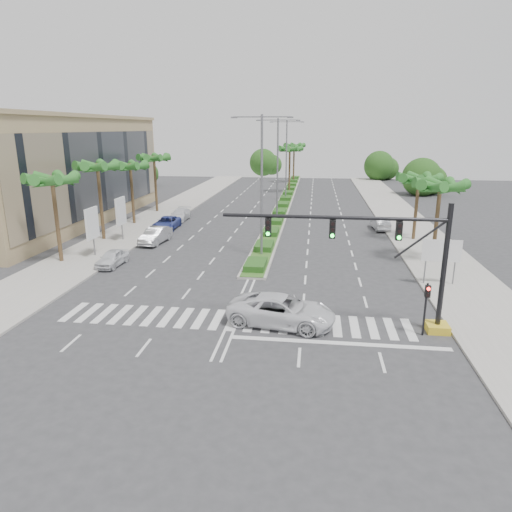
{
  "coord_description": "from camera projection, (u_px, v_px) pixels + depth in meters",
  "views": [
    {
      "loc": [
        4.49,
        -24.44,
        10.95
      ],
      "look_at": [
        0.87,
        3.51,
        3.0
      ],
      "focal_mm": 32.0,
      "sensor_mm": 36.0,
      "label": 1
    }
  ],
  "objects": [
    {
      "name": "streetlight_far",
      "position": [
        286.0,
        156.0,
        68.91
      ],
      "size": [
        5.1,
        0.25,
        12.0
      ],
      "color": "slate",
      "rests_on": "ground"
    },
    {
      "name": "pedestrian_signal",
      "position": [
        426.0,
        301.0,
        24.34
      ],
      "size": [
        0.28,
        0.36,
        3.0
      ],
      "color": "black",
      "rests_on": "ground"
    },
    {
      "name": "ground",
      "position": [
        234.0,
        320.0,
        26.85
      ],
      "size": [
        160.0,
        160.0,
        0.0
      ],
      "primitive_type": "plane",
      "color": "#333335",
      "rests_on": "ground"
    },
    {
      "name": "palm_left_mid",
      "position": [
        98.0,
        169.0,
        44.15
      ],
      "size": [
        4.57,
        4.68,
        7.95
      ],
      "color": "brown",
      "rests_on": "ground"
    },
    {
      "name": "median_grass",
      "position": [
        285.0,
        200.0,
        69.74
      ],
      "size": [
        1.8,
        75.0,
        0.04
      ],
      "primitive_type": "cube",
      "color": "#315E20",
      "rests_on": "median"
    },
    {
      "name": "palm_left_end",
      "position": [
        154.0,
        160.0,
        59.48
      ],
      "size": [
        4.57,
        4.68,
        7.75
      ],
      "color": "brown",
      "rests_on": "ground"
    },
    {
      "name": "direction_sign",
      "position": [
        441.0,
        253.0,
        32.14
      ],
      "size": [
        2.7,
        0.11,
        3.4
      ],
      "color": "slate",
      "rests_on": "ground"
    },
    {
      "name": "car_right",
      "position": [
        380.0,
        223.0,
        50.59
      ],
      "size": [
        1.86,
        4.34,
        1.39
      ],
      "primitive_type": "imported",
      "rotation": [
        0.0,
        0.0,
        3.23
      ],
      "color": "#B1B1B6",
      "rests_on": "ground"
    },
    {
      "name": "palm_median_b",
      "position": [
        294.0,
        147.0,
        91.72
      ],
      "size": [
        4.57,
        4.68,
        8.05
      ],
      "color": "brown",
      "rests_on": "ground"
    },
    {
      "name": "streetlight_mid",
      "position": [
        278.0,
        164.0,
        53.64
      ],
      "size": [
        5.1,
        0.25,
        12.0
      ],
      "color": "slate",
      "rests_on": "ground"
    },
    {
      "name": "car_parked_d",
      "position": [
        180.0,
        215.0,
        55.66
      ],
      "size": [
        1.93,
        4.74,
        1.38
      ],
      "primitive_type": "imported",
      "rotation": [
        0.0,
        0.0,
        -0.0
      ],
      "color": "silver",
      "rests_on": "ground"
    },
    {
      "name": "palm_right_far",
      "position": [
        419.0,
        181.0,
        44.45
      ],
      "size": [
        4.57,
        4.68,
        6.75
      ],
      "color": "brown",
      "rests_on": "ground"
    },
    {
      "name": "palm_left_near",
      "position": [
        52.0,
        183.0,
        36.62
      ],
      "size": [
        4.57,
        4.68,
        7.55
      ],
      "color": "brown",
      "rests_on": "ground"
    },
    {
      "name": "streetlight_near",
      "position": [
        262.0,
        179.0,
        38.37
      ],
      "size": [
        5.1,
        0.25,
        12.0
      ],
      "color": "slate",
      "rests_on": "ground"
    },
    {
      "name": "car_parked_c",
      "position": [
        167.0,
        223.0,
        50.8
      ],
      "size": [
        2.48,
        5.07,
        1.39
      ],
      "primitive_type": "imported",
      "rotation": [
        0.0,
        0.0,
        0.04
      ],
      "color": "#303E92",
      "rests_on": "ground"
    },
    {
      "name": "billboard_near",
      "position": [
        92.0,
        224.0,
        39.29
      ],
      "size": [
        0.18,
        2.1,
        4.35
      ],
      "color": "slate",
      "rests_on": "ground"
    },
    {
      "name": "footpath_right",
      "position": [
        425.0,
        244.0,
        44.04
      ],
      "size": [
        6.0,
        120.0,
        0.15
      ],
      "primitive_type": "cube",
      "color": "gray",
      "rests_on": "ground"
    },
    {
      "name": "car_crossing",
      "position": [
        281.0,
        310.0,
        26.12
      ],
      "size": [
        6.55,
        3.87,
        1.71
      ],
      "primitive_type": "imported",
      "rotation": [
        0.0,
        0.0,
        1.39
      ],
      "color": "silver",
      "rests_on": "ground"
    },
    {
      "name": "palm_left_far",
      "position": [
        130.0,
        168.0,
        51.94
      ],
      "size": [
        4.57,
        4.68,
        7.35
      ],
      "color": "brown",
      "rests_on": "ground"
    },
    {
      "name": "car_parked_a",
      "position": [
        112.0,
        258.0,
        37.28
      ],
      "size": [
        1.73,
        3.93,
        1.32
      ],
      "primitive_type": "imported",
      "rotation": [
        0.0,
        0.0,
        -0.04
      ],
      "color": "silver",
      "rests_on": "ground"
    },
    {
      "name": "car_parked_b",
      "position": [
        156.0,
        235.0,
        44.61
      ],
      "size": [
        2.11,
        4.9,
        1.57
      ],
      "primitive_type": "imported",
      "rotation": [
        0.0,
        0.0,
        -0.1
      ],
      "color": "#A8A8AD",
      "rests_on": "ground"
    },
    {
      "name": "billboard_far",
      "position": [
        121.0,
        212.0,
        45.02
      ],
      "size": [
        0.18,
        2.1,
        4.35
      ],
      "color": "slate",
      "rests_on": "ground"
    },
    {
      "name": "signal_gantry",
      "position": [
        401.0,
        271.0,
        24.76
      ],
      "size": [
        12.6,
        1.2,
        7.2
      ],
      "color": "gold",
      "rests_on": "ground"
    },
    {
      "name": "palm_median_a",
      "position": [
        290.0,
        151.0,
        77.4
      ],
      "size": [
        4.57,
        4.68,
        8.05
      ],
      "color": "brown",
      "rests_on": "ground"
    },
    {
      "name": "building",
      "position": [
        53.0,
        172.0,
        53.25
      ],
      "size": [
        12.0,
        36.0,
        12.0
      ],
      "primitive_type": "cube",
      "color": "tan",
      "rests_on": "ground"
    },
    {
      "name": "palm_right_near",
      "position": [
        440.0,
        189.0,
        36.74
      ],
      "size": [
        4.57,
        4.68,
        7.05
      ],
      "color": "brown",
      "rests_on": "ground"
    },
    {
      "name": "median",
      "position": [
        285.0,
        201.0,
        69.77
      ],
      "size": [
        2.2,
        75.0,
        0.2
      ],
      "primitive_type": "cube",
      "color": "gray",
      "rests_on": "ground"
    },
    {
      "name": "footpath_left",
      "position": [
        124.0,
        235.0,
        47.8
      ],
      "size": [
        6.0,
        120.0,
        0.15
      ],
      "primitive_type": "cube",
      "color": "gray",
      "rests_on": "ground"
    }
  ]
}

